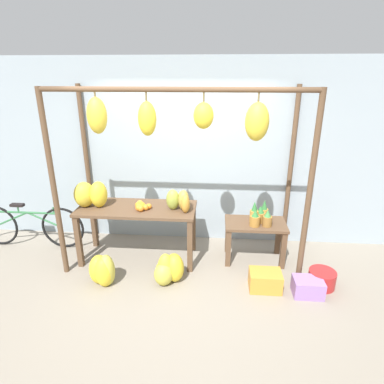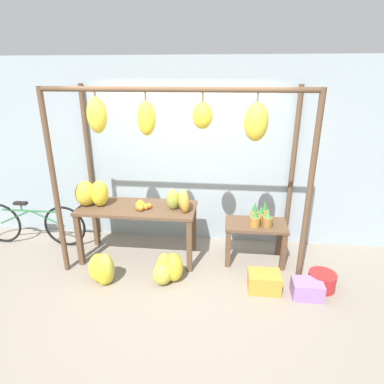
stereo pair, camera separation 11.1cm
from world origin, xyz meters
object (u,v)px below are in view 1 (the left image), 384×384
object	(u,v)px
banana_pile_ground_right	(168,270)
fruit_crate_purple	(308,287)
banana_pile_ground_left	(103,270)
papaya_pile	(180,200)
parked_bicycle	(29,226)
blue_bucket	(322,279)
orange_pile	(142,206)
pineapple_cluster	(260,216)
fruit_crate_white	(265,280)
banana_pile_on_table	(91,194)

from	to	relation	value
banana_pile_ground_right	fruit_crate_purple	size ratio (longest dim) A/B	1.33
banana_pile_ground_left	papaya_pile	size ratio (longest dim) A/B	1.26
banana_pile_ground_left	parked_bicycle	xyz separation A→B (m)	(-1.46, 0.86, 0.15)
banana_pile_ground_left	blue_bucket	xyz separation A→B (m)	(2.77, 0.17, -0.09)
orange_pile	pineapple_cluster	bearing A→B (deg)	4.68
banana_pile_ground_right	parked_bicycle	size ratio (longest dim) A/B	0.27
parked_bicycle	fruit_crate_purple	world-z (taller)	parked_bicycle
parked_bicycle	fruit_crate_purple	distance (m)	4.11
pineapple_cluster	papaya_pile	size ratio (longest dim) A/B	1.00
banana_pile_ground_left	blue_bucket	bearing A→B (deg)	3.59
pineapple_cluster	fruit_crate_white	world-z (taller)	pineapple_cluster
fruit_crate_white	banana_pile_ground_right	bearing A→B (deg)	178.45
banana_pile_ground_left	blue_bucket	distance (m)	2.78
fruit_crate_white	blue_bucket	world-z (taller)	fruit_crate_white
orange_pile	fruit_crate_purple	world-z (taller)	orange_pile
orange_pile	fruit_crate_white	world-z (taller)	orange_pile
pineapple_cluster	papaya_pile	xyz separation A→B (m)	(-1.09, -0.11, 0.24)
pineapple_cluster	banana_pile_ground_left	distance (m)	2.21
banana_pile_on_table	blue_bucket	distance (m)	3.25
orange_pile	fruit_crate_purple	distance (m)	2.37
banana_pile_on_table	papaya_pile	bearing A→B (deg)	-0.32
orange_pile	parked_bicycle	size ratio (longest dim) A/B	0.16
fruit_crate_purple	banana_pile_ground_right	bearing A→B (deg)	176.38
pineapple_cluster	papaya_pile	bearing A→B (deg)	-174.03
fruit_crate_white	fruit_crate_purple	distance (m)	0.51
pineapple_cluster	banana_pile_ground_left	xyz separation A→B (m)	(-2.02, -0.74, -0.50)
fruit_crate_white	papaya_pile	xyz separation A→B (m)	(-1.12, 0.56, 0.82)
pineapple_cluster	parked_bicycle	bearing A→B (deg)	178.02
blue_bucket	papaya_pile	xyz separation A→B (m)	(-1.85, 0.45, 0.83)
orange_pile	blue_bucket	bearing A→B (deg)	-10.27
orange_pile	banana_pile_ground_left	xyz separation A→B (m)	(-0.39, -0.61, -0.64)
banana_pile_on_table	fruit_crate_white	world-z (taller)	banana_pile_on_table
fruit_crate_white	fruit_crate_purple	xyz separation A→B (m)	(0.51, -0.08, -0.01)
banana_pile_on_table	banana_pile_ground_right	world-z (taller)	banana_pile_on_table
parked_bicycle	fruit_crate_purple	bearing A→B (deg)	-12.22
fruit_crate_white	parked_bicycle	xyz separation A→B (m)	(-3.51, 0.79, 0.23)
banana_pile_ground_right	fruit_crate_white	world-z (taller)	banana_pile_ground_right
orange_pile	blue_bucket	size ratio (longest dim) A/B	0.80
banana_pile_ground_left	fruit_crate_white	xyz separation A→B (m)	(2.05, 0.07, -0.08)
papaya_pile	banana_pile_ground_right	bearing A→B (deg)	-102.02
banana_pile_on_table	blue_bucket	xyz separation A→B (m)	(3.10, -0.46, -0.88)
parked_bicycle	papaya_pile	world-z (taller)	papaya_pile
fruit_crate_white	papaya_pile	world-z (taller)	papaya_pile
pineapple_cluster	banana_pile_ground_left	world-z (taller)	pineapple_cluster
parked_bicycle	orange_pile	bearing A→B (deg)	-7.81
fruit_crate_white	pineapple_cluster	bearing A→B (deg)	92.60
banana_pile_on_table	banana_pile_ground_left	distance (m)	1.06
banana_pile_ground_left	parked_bicycle	size ratio (longest dim) A/B	0.25
banana_pile_ground_left	fruit_crate_purple	size ratio (longest dim) A/B	1.21
banana_pile_ground_left	pineapple_cluster	bearing A→B (deg)	20.11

